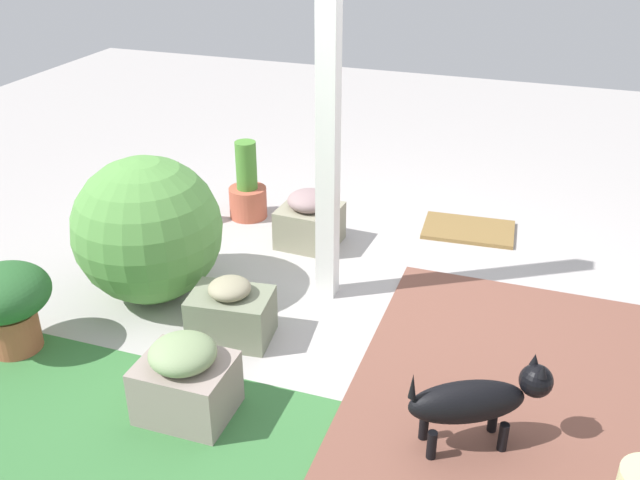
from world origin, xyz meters
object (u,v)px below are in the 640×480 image
(stone_planter_nearest, at_px, (310,220))
(stone_planter_far, at_px, (186,380))
(round_shrub, at_px, (148,230))
(doormat, at_px, (468,230))
(terracotta_pot_spiky, at_px, (182,194))
(terracotta_pot_tall, at_px, (247,191))
(dog, at_px, (477,400))
(porch_pillar, at_px, (328,137))
(stone_planter_mid, at_px, (231,312))
(terracotta_pot_broad, at_px, (7,300))

(stone_planter_nearest, bearing_deg, stone_planter_far, 91.52)
(round_shrub, relative_size, doormat, 1.37)
(doormat, bearing_deg, stone_planter_far, 67.87)
(terracotta_pot_spiky, bearing_deg, terracotta_pot_tall, -146.62)
(terracotta_pot_tall, bearing_deg, dog, 136.04)
(round_shrub, bearing_deg, porch_pillar, -160.25)
(terracotta_pot_spiky, relative_size, dog, 0.79)
(porch_pillar, distance_m, terracotta_pot_tall, 1.59)
(stone_planter_mid, xyz_separation_m, terracotta_pot_broad, (1.14, 0.52, 0.16))
(terracotta_pot_tall, bearing_deg, porch_pillar, 137.07)
(stone_planter_nearest, xyz_separation_m, stone_planter_far, (-0.05, 1.97, 0.01))
(stone_planter_far, distance_m, terracotta_pot_tall, 2.36)
(stone_planter_nearest, distance_m, round_shrub, 1.27)
(stone_planter_nearest, bearing_deg, dog, 130.13)
(stone_planter_far, distance_m, dog, 1.43)
(porch_pillar, bearing_deg, round_shrub, 19.75)
(terracotta_pot_tall, relative_size, doormat, 0.92)
(stone_planter_nearest, bearing_deg, stone_planter_mid, 88.90)
(terracotta_pot_tall, bearing_deg, round_shrub, 86.11)
(dog, bearing_deg, porch_pillar, -44.84)
(stone_planter_mid, bearing_deg, terracotta_pot_spiky, -51.17)
(porch_pillar, xyz_separation_m, terracotta_pot_broad, (1.51, 1.18, -0.75))
(stone_planter_nearest, distance_m, stone_planter_far, 1.98)
(stone_planter_mid, bearing_deg, stone_planter_nearest, -91.10)
(terracotta_pot_tall, height_order, doormat, terracotta_pot_tall)
(stone_planter_mid, relative_size, terracotta_pot_spiky, 0.97)
(round_shrub, bearing_deg, stone_planter_nearest, -125.41)
(terracotta_pot_broad, bearing_deg, doormat, -133.27)
(stone_planter_nearest, height_order, terracotta_pot_tall, terracotta_pot_tall)
(terracotta_pot_spiky, bearing_deg, porch_pillar, 156.02)
(stone_planter_mid, xyz_separation_m, dog, (-1.49, 0.44, 0.10))
(stone_planter_far, xyz_separation_m, round_shrub, (0.77, -0.96, 0.26))
(terracotta_pot_spiky, xyz_separation_m, dog, (-2.52, 1.73, 0.03))
(terracotta_pot_broad, height_order, doormat, terracotta_pot_broad)
(stone_planter_far, bearing_deg, terracotta_pot_tall, -73.16)
(stone_planter_far, bearing_deg, stone_planter_nearest, -88.48)
(stone_planter_mid, xyz_separation_m, round_shrub, (0.70, -0.28, 0.30))
(terracotta_pot_spiky, bearing_deg, terracotta_pot_broad, 86.82)
(dog, relative_size, doormat, 0.96)
(round_shrub, relative_size, terracotta_pot_tall, 1.49)
(terracotta_pot_broad, bearing_deg, dog, -178.38)
(stone_planter_nearest, bearing_deg, terracotta_pot_spiky, -0.01)
(porch_pillar, relative_size, stone_planter_far, 4.68)
(stone_planter_nearest, relative_size, doormat, 0.65)
(stone_planter_far, relative_size, round_shrub, 0.49)
(stone_planter_mid, bearing_deg, dog, 163.38)
(stone_planter_nearest, distance_m, dog, 2.27)
(stone_planter_far, bearing_deg, porch_pillar, -102.46)
(porch_pillar, bearing_deg, stone_planter_far, 77.54)
(stone_planter_mid, relative_size, terracotta_pot_broad, 0.94)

